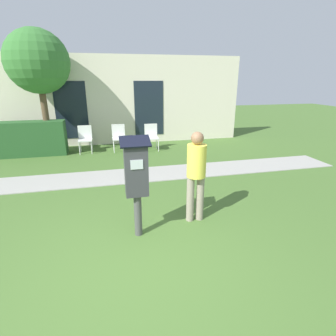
{
  "coord_description": "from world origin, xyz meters",
  "views": [
    {
      "loc": [
        -0.21,
        -2.87,
        2.38
      ],
      "look_at": [
        0.68,
        0.92,
        1.05
      ],
      "focal_mm": 28.0,
      "sensor_mm": 36.0,
      "label": 1
    }
  ],
  "objects_px": {
    "parking_meter": "(136,175)",
    "person_standing": "(196,170)",
    "outdoor_chair_right": "(151,135)",
    "outdoor_chair_middle": "(119,135)",
    "outdoor_chair_left": "(85,137)"
  },
  "relations": [
    {
      "from": "parking_meter",
      "to": "person_standing",
      "type": "bearing_deg",
      "value": 13.31
    },
    {
      "from": "outdoor_chair_right",
      "to": "parking_meter",
      "type": "bearing_deg",
      "value": -79.21
    },
    {
      "from": "outdoor_chair_right",
      "to": "outdoor_chair_middle",
      "type": "bearing_deg",
      "value": -165.47
    },
    {
      "from": "person_standing",
      "to": "outdoor_chair_right",
      "type": "distance_m",
      "value": 4.95
    },
    {
      "from": "outdoor_chair_middle",
      "to": "outdoor_chair_right",
      "type": "bearing_deg",
      "value": 5.96
    },
    {
      "from": "outdoor_chair_middle",
      "to": "parking_meter",
      "type": "bearing_deg",
      "value": -75.68
    },
    {
      "from": "person_standing",
      "to": "outdoor_chair_right",
      "type": "xyz_separation_m",
      "value": [
        0.08,
        4.93,
        -0.4
      ]
    },
    {
      "from": "parking_meter",
      "to": "outdoor_chair_right",
      "type": "xyz_separation_m",
      "value": [
        1.11,
        5.17,
        -0.49
      ]
    },
    {
      "from": "person_standing",
      "to": "outdoor_chair_left",
      "type": "xyz_separation_m",
      "value": [
        -2.14,
        5.11,
        -0.4
      ]
    },
    {
      "from": "parking_meter",
      "to": "person_standing",
      "type": "xyz_separation_m",
      "value": [
        1.03,
        0.24,
        -0.09
      ]
    },
    {
      "from": "outdoor_chair_middle",
      "to": "outdoor_chair_left",
      "type": "bearing_deg",
      "value": -166.64
    },
    {
      "from": "person_standing",
      "to": "outdoor_chair_right",
      "type": "relative_size",
      "value": 1.76
    },
    {
      "from": "parking_meter",
      "to": "outdoor_chair_left",
      "type": "distance_m",
      "value": 5.49
    },
    {
      "from": "outdoor_chair_middle",
      "to": "outdoor_chair_right",
      "type": "xyz_separation_m",
      "value": [
        1.11,
        -0.16,
        0.0
      ]
    },
    {
      "from": "person_standing",
      "to": "outdoor_chair_left",
      "type": "height_order",
      "value": "person_standing"
    }
  ]
}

